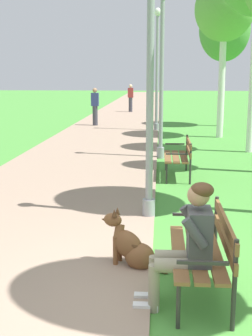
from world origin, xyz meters
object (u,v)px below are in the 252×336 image
object	(u,v)px
dog_brown	(131,247)
lamp_post_mid	(162,73)
lamp_post_near	(150,83)
person_seated_on_near_bench	(188,241)
birch_tree_fifth	(225,10)
pedestrian_distant	(95,107)
pedestrian_further_distant	(131,98)
lamp_post_far	(157,69)
birch_tree_sixth	(225,30)
park_bench_near	(206,246)
park_bench_mid	(180,154)

from	to	relation	value
dog_brown	lamp_post_mid	world-z (taller)	lamp_post_mid
lamp_post_near	person_seated_on_near_bench	bearing A→B (deg)	-81.22
birch_tree_fifth	pedestrian_distant	world-z (taller)	birch_tree_fifth
dog_brown	pedestrian_further_distant	distance (m)	22.19
lamp_post_near	lamp_post_far	size ratio (longest dim) A/B	0.86
person_seated_on_near_bench	birch_tree_sixth	distance (m)	16.64
person_seated_on_near_bench	birch_tree_sixth	size ratio (longest dim) A/B	0.23
park_bench_near	lamp_post_mid	size ratio (longest dim) A/B	0.34
park_bench_mid	lamp_post_near	distance (m)	3.43
park_bench_near	lamp_post_mid	xyz separation A→B (m)	(-0.46, 7.74, 1.75)
park_bench_mid	park_bench_near	bearing A→B (deg)	-89.67
pedestrian_distant	pedestrian_further_distant	distance (m)	7.49
pedestrian_further_distant	lamp_post_far	bearing A→B (deg)	-79.81
lamp_post_far	lamp_post_mid	bearing A→B (deg)	-88.38
birch_tree_fifth	pedestrian_distant	distance (m)	6.88
person_seated_on_near_bench	lamp_post_far	bearing A→B (deg)	91.73
birch_tree_sixth	pedestrian_distant	world-z (taller)	birch_tree_sixth
lamp_post_near	birch_tree_sixth	size ratio (longest dim) A/B	0.75
lamp_post_mid	pedestrian_distant	distance (m)	8.19
pedestrian_distant	person_seated_on_near_bench	bearing A→B (deg)	-78.77
lamp_post_near	pedestrian_distant	bearing A→B (deg)	101.77
person_seated_on_near_bench	park_bench_near	bearing A→B (deg)	55.58
birch_tree_fifth	birch_tree_sixth	distance (m)	3.79
park_bench_near	person_seated_on_near_bench	bearing A→B (deg)	-124.42
park_bench_mid	dog_brown	size ratio (longest dim) A/B	1.86
birch_tree_fifth	pedestrian_further_distant	bearing A→B (deg)	110.14
birch_tree_fifth	pedestrian_further_distant	size ratio (longest dim) A/B	3.33
person_seated_on_near_bench	pedestrian_distant	world-z (taller)	pedestrian_distant
park_bench_mid	birch_tree_sixth	world-z (taller)	birch_tree_sixth
park_bench_mid	birch_tree_fifth	bearing A→B (deg)	75.64
park_bench_mid	pedestrian_further_distant	distance (m)	17.37
lamp_post_near	park_bench_near	bearing A→B (deg)	-75.65
park_bench_near	pedestrian_distant	xyz separation A→B (m)	(-3.30, 15.29, 0.33)
lamp_post_mid	birch_tree_fifth	world-z (taller)	birch_tree_fifth
park_bench_near	birch_tree_sixth	distance (m)	16.36
lamp_post_far	person_seated_on_near_bench	bearing A→B (deg)	-88.27
birch_tree_fifth	park_bench_mid	bearing A→B (deg)	-104.36
lamp_post_far	pedestrian_distant	size ratio (longest dim) A/B	2.85
lamp_post_far	pedestrian_distant	world-z (taller)	lamp_post_far
lamp_post_far	birch_tree_sixth	distance (m)	3.84
lamp_post_far	park_bench_near	bearing A→B (deg)	-87.37
park_bench_mid	lamp_post_near	size ratio (longest dim) A/B	0.37
birch_tree_sixth	pedestrian_distant	bearing A→B (deg)	-174.45
birch_tree_fifth	lamp_post_far	bearing A→B (deg)	143.69
park_bench_mid	lamp_post_far	bearing A→B (deg)	94.15
lamp_post_near	lamp_post_mid	bearing A→B (deg)	88.04
person_seated_on_near_bench	birch_tree_fifth	size ratio (longest dim) A/B	0.23
lamp_post_mid	pedestrian_further_distant	world-z (taller)	lamp_post_mid
park_bench_near	dog_brown	bearing A→B (deg)	144.41
park_bench_near	park_bench_mid	xyz separation A→B (m)	(-0.03, 5.48, 0.00)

